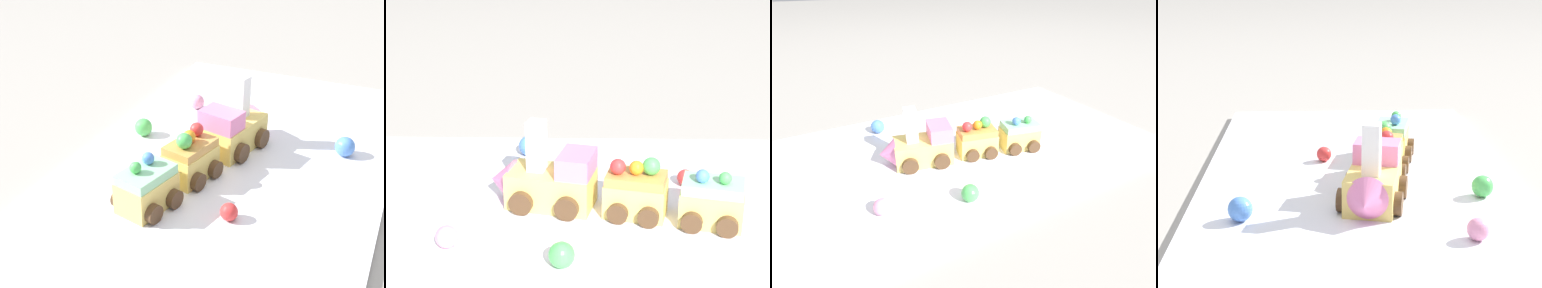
{
  "view_description": "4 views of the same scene",
  "coord_description": "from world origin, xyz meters",
  "views": [
    {
      "loc": [
        -0.57,
        -0.21,
        0.39
      ],
      "look_at": [
        -0.02,
        0.03,
        0.06
      ],
      "focal_mm": 50.0,
      "sensor_mm": 36.0,
      "label": 1
    },
    {
      "loc": [
        0.03,
        0.7,
        0.36
      ],
      "look_at": [
        0.05,
        -0.02,
        0.08
      ],
      "focal_mm": 60.0,
      "sensor_mm": 36.0,
      "label": 2
    },
    {
      "loc": [
        0.24,
        0.45,
        0.31
      ],
      "look_at": [
        -0.0,
        0.02,
        0.03
      ],
      "focal_mm": 28.0,
      "sensor_mm": 36.0,
      "label": 3
    },
    {
      "loc": [
        0.79,
        -0.05,
        0.31
      ],
      "look_at": [
        0.02,
        -0.01,
        0.07
      ],
      "focal_mm": 60.0,
      "sensor_mm": 36.0,
      "label": 4
    }
  ],
  "objects": [
    {
      "name": "ground_plane",
      "position": [
        0.0,
        0.0,
        0.0
      ],
      "size": [
        10.0,
        10.0,
        0.0
      ],
      "primitive_type": "plane",
      "color": "gray"
    },
    {
      "name": "gumball_green",
      "position": [
        0.06,
        0.15,
        0.03
      ],
      "size": [
        0.03,
        0.03,
        0.03
      ],
      "primitive_type": "sphere",
      "color": "#4CBC56",
      "rests_on": "display_board"
    },
    {
      "name": "cake_car_mint",
      "position": [
        -0.11,
        0.06,
        0.04
      ],
      "size": [
        0.08,
        0.08,
        0.07
      ],
      "rotation": [
        0.0,
        0.0,
        -0.23
      ],
      "color": "#EACC66",
      "rests_on": "display_board"
    },
    {
      "name": "gumball_pink",
      "position": [
        0.18,
        0.12,
        0.02
      ],
      "size": [
        0.02,
        0.02,
        0.02
      ],
      "primitive_type": "sphere",
      "color": "pink",
      "rests_on": "display_board"
    },
    {
      "name": "gumball_blue",
      "position": [
        0.12,
        -0.14,
        0.03
      ],
      "size": [
        0.03,
        0.03,
        0.03
      ],
      "primitive_type": "sphere",
      "color": "#4C84E0",
      "rests_on": "display_board"
    },
    {
      "name": "cake_train_locomotive",
      "position": [
        0.09,
        0.01,
        0.04
      ],
      "size": [
        0.14,
        0.09,
        0.1
      ],
      "rotation": [
        0.0,
        0.0,
        -0.23
      ],
      "color": "#EACC66",
      "rests_on": "display_board"
    },
    {
      "name": "cake_car_caramel",
      "position": [
        -0.02,
        0.04,
        0.04
      ],
      "size": [
        0.08,
        0.08,
        0.07
      ],
      "rotation": [
        0.0,
        0.0,
        -0.23
      ],
      "color": "#EACC66",
      "rests_on": "display_board"
    },
    {
      "name": "gumball_red",
      "position": [
        -0.09,
        -0.04,
        0.02
      ],
      "size": [
        0.02,
        0.02,
        0.02
      ],
      "primitive_type": "sphere",
      "color": "red",
      "rests_on": "display_board"
    },
    {
      "name": "display_board",
      "position": [
        0.0,
        0.0,
        0.01
      ],
      "size": [
        0.78,
        0.42,
        0.01
      ],
      "primitive_type": "cube",
      "color": "white",
      "rests_on": "ground_plane"
    }
  ]
}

